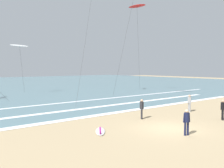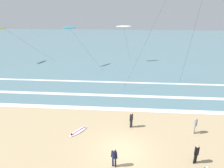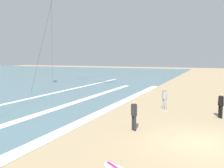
% 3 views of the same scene
% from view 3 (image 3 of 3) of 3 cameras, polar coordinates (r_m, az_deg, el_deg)
% --- Properties ---
extents(ground_plane, '(160.00, 160.00, 0.00)m').
position_cam_3_polar(ground_plane, '(12.32, 19.43, -12.57)').
color(ground_plane, tan).
extents(wave_foam_shoreline, '(45.21, 0.85, 0.01)m').
position_cam_3_polar(wave_foam_shoreline, '(13.00, -13.27, -11.31)').
color(wave_foam_shoreline, white).
rests_on(wave_foam_shoreline, ocean_surface).
extents(wave_foam_mid_break, '(40.87, 0.73, 0.01)m').
position_cam_3_polar(wave_foam_mid_break, '(16.32, -20.96, -7.95)').
color(wave_foam_mid_break, white).
rests_on(wave_foam_mid_break, ocean_surface).
extents(surfer_foreground_main, '(0.45, 0.39, 1.60)m').
position_cam_3_polar(surfer_foreground_main, '(17.38, 23.41, -4.02)').
color(surfer_foreground_main, black).
rests_on(surfer_foreground_main, ground).
extents(surfer_right_near, '(0.40, 0.45, 1.60)m').
position_cam_3_polar(surfer_right_near, '(13.37, 5.00, -6.48)').
color(surfer_right_near, '#232328').
rests_on(surfer_right_near, ground).
extents(surfer_left_near, '(0.32, 0.50, 1.60)m').
position_cam_3_polar(surfer_left_near, '(18.78, 11.82, -2.90)').
color(surfer_left_near, gray).
rests_on(surfer_left_near, ground).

